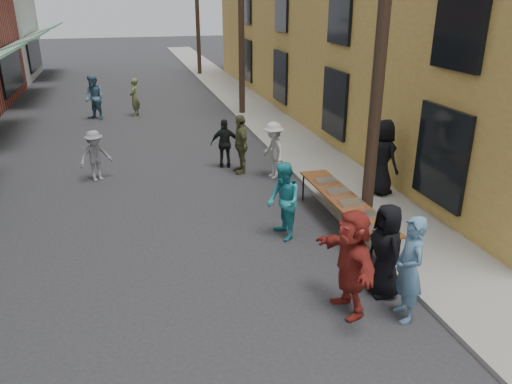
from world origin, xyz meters
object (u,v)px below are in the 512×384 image
guest_front_a (386,250)px  server (382,157)px  utility_pole_near (383,21)px  utility_pole_mid (241,7)px  catering_tray_sausage (381,229)px  serving_table (345,201)px  guest_front_c (283,201)px  utility_pole_far (197,2)px

guest_front_a → server: 4.71m
utility_pole_near → server: size_ratio=4.57×
utility_pole_mid → catering_tray_sausage: 14.07m
utility_pole_near → guest_front_a: 4.49m
utility_pole_mid → catering_tray_sausage: bearing=-92.1°
utility_pole_mid → catering_tray_sausage: utility_pole_mid is taller
serving_table → utility_pole_mid: bearing=87.6°
guest_front_a → guest_front_c: guest_front_c is taller
catering_tray_sausage → guest_front_c: size_ratio=0.29×
catering_tray_sausage → server: 3.74m
serving_table → guest_front_a: guest_front_a is taller
serving_table → guest_front_a: 2.58m
utility_pole_mid → serving_table: bearing=-92.4°
serving_table → guest_front_c: bearing=-179.9°
catering_tray_sausage → guest_front_c: guest_front_c is taller
catering_tray_sausage → guest_front_c: 2.19m
utility_pole_far → guest_front_a: bearing=-91.9°
catering_tray_sausage → guest_front_c: bearing=131.2°
utility_pole_far → serving_table: utility_pole_far is taller
catering_tray_sausage → utility_pole_mid: bearing=87.9°
guest_front_a → utility_pole_mid: bearing=175.8°
utility_pole_far → guest_front_a: 26.73m
serving_table → server: server is taller
guest_front_a → utility_pole_near: bearing=159.3°
utility_pole_far → guest_front_c: utility_pole_far is taller
utility_pole_mid → utility_pole_far: bearing=90.0°
utility_pole_near → guest_front_c: utility_pole_near is taller
utility_pole_mid → server: utility_pole_mid is taller
server → utility_pole_far: bearing=-14.0°
catering_tray_sausage → utility_pole_near: bearing=72.3°
serving_table → catering_tray_sausage: size_ratio=8.00×
utility_pole_mid → guest_front_a: size_ratio=5.27×
utility_pole_near → utility_pole_far: same height
guest_front_a → guest_front_c: size_ratio=1.00×
serving_table → catering_tray_sausage: catering_tray_sausage is taller
server → catering_tray_sausage: bearing=134.8°
catering_tray_sausage → guest_front_a: bearing=-114.0°
serving_table → catering_tray_sausage: (-0.00, -1.65, 0.08)m
utility_pole_mid → serving_table: (-0.50, -11.92, -3.79)m
utility_pole_far → utility_pole_near: bearing=-90.0°
utility_pole_near → utility_pole_mid: same height
utility_pole_far → guest_front_a: utility_pole_far is taller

